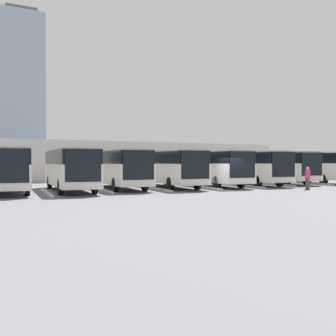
# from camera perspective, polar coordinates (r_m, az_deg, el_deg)

# --- Properties ---
(ground_plane) EXTENTS (600.00, 600.00, 0.00)m
(ground_plane) POSITION_cam_1_polar(r_m,az_deg,el_deg) (32.81, 7.90, -3.02)
(ground_plane) COLOR #5B5B60
(bus_0) EXTENTS (4.13, 11.19, 3.15)m
(bus_0) POSITION_cam_1_polar(r_m,az_deg,el_deg) (46.81, 18.62, 0.29)
(bus_0) COLOR silver
(bus_0) RESTS_ON ground_plane
(curb_divider_0) EXTENTS (1.28, 7.20, 0.15)m
(curb_divider_0) POSITION_cam_1_polar(r_m,az_deg,el_deg) (44.19, 18.34, -1.94)
(curb_divider_0) COLOR #B2B2AD
(curb_divider_0) RESTS_ON ground_plane
(bus_1) EXTENTS (4.13, 11.19, 3.15)m
(bus_1) POSITION_cam_1_polar(r_m,az_deg,el_deg) (44.14, 14.32, 0.27)
(bus_1) COLOR silver
(bus_1) RESTS_ON ground_plane
(curb_divider_1) EXTENTS (1.28, 7.20, 0.15)m
(curb_divider_1) POSITION_cam_1_polar(r_m,az_deg,el_deg) (41.54, 13.75, -2.10)
(curb_divider_1) COLOR #B2B2AD
(curb_divider_1) RESTS_ON ground_plane
(bus_2) EXTENTS (4.13, 11.19, 3.15)m
(bus_2) POSITION_cam_1_polar(r_m,az_deg,el_deg) (40.66, 10.77, 0.23)
(bus_2) COLOR silver
(bus_2) RESTS_ON ground_plane
(curb_divider_2) EXTENTS (1.28, 7.20, 0.15)m
(curb_divider_2) POSITION_cam_1_polar(r_m,az_deg,el_deg) (38.10, 9.90, -2.36)
(curb_divider_2) COLOR #B2B2AD
(curb_divider_2) RESTS_ON ground_plane
(bus_3) EXTENTS (4.13, 11.19, 3.15)m
(bus_3) POSITION_cam_1_polar(r_m,az_deg,el_deg) (38.10, 5.75, 0.20)
(bus_3) COLOR silver
(bus_3) RESTS_ON ground_plane
(curb_divider_3) EXTENTS (1.28, 7.20, 0.15)m
(curb_divider_3) POSITION_cam_1_polar(r_m,az_deg,el_deg) (35.61, 4.46, -2.58)
(curb_divider_3) COLOR #B2B2AD
(curb_divider_3) RESTS_ON ground_plane
(bus_4) EXTENTS (4.13, 11.19, 3.15)m
(bus_4) POSITION_cam_1_polar(r_m,az_deg,el_deg) (35.93, 0.01, 0.16)
(bus_4) COLOR silver
(bus_4) RESTS_ON ground_plane
(curb_divider_4) EXTENTS (1.28, 7.20, 0.15)m
(curb_divider_4) POSITION_cam_1_polar(r_m,az_deg,el_deg) (33.55, -1.78, -2.80)
(curb_divider_4) COLOR #B2B2AD
(curb_divider_4) RESTS_ON ground_plane
(bus_5) EXTENTS (4.13, 11.19, 3.15)m
(bus_5) POSITION_cam_1_polar(r_m,az_deg,el_deg) (34.65, -6.74, 0.12)
(bus_5) COLOR silver
(bus_5) RESTS_ON ground_plane
(curb_divider_5) EXTENTS (1.28, 7.20, 0.15)m
(curb_divider_5) POSITION_cam_1_polar(r_m,az_deg,el_deg) (32.42, -9.09, -2.94)
(curb_divider_5) COLOR #B2B2AD
(curb_divider_5) RESTS_ON ground_plane
(bus_6) EXTENTS (4.13, 11.19, 3.15)m
(bus_6) POSITION_cam_1_polar(r_m,az_deg,el_deg) (32.36, -13.12, 0.04)
(bus_6) COLOR silver
(bus_6) RESTS_ON ground_plane
(curb_divider_6) EXTENTS (1.28, 7.20, 0.15)m
(curb_divider_6) POSITION_cam_1_polar(r_m,az_deg,el_deg) (30.31, -16.11, -3.23)
(curb_divider_6) COLOR #B2B2AD
(curb_divider_6) RESTS_ON ground_plane
(bus_7) EXTENTS (4.13, 11.19, 3.15)m
(bus_7) POSITION_cam_1_polar(r_m,az_deg,el_deg) (32.23, -20.88, 0.00)
(bus_7) COLOR silver
(bus_7) RESTS_ON ground_plane
(pedestrian) EXTENTS (0.46, 0.46, 1.81)m
(pedestrian) POSITION_cam_1_polar(r_m,az_deg,el_deg) (35.06, 18.39, -1.21)
(pedestrian) COLOR brown
(pedestrian) RESTS_ON ground_plane
(station_building) EXTENTS (44.65, 11.25, 4.56)m
(station_building) POSITION_cam_1_polar(r_m,az_deg,el_deg) (52.83, -7.59, 1.00)
(station_building) COLOR beige
(station_building) RESTS_ON ground_plane
(office_tower) EXTENTS (20.84, 20.84, 76.59)m
(office_tower) POSITION_cam_1_polar(r_m,az_deg,el_deg) (223.41, -19.48, 10.02)
(office_tower) COLOR #93A8B7
(office_tower) RESTS_ON ground_plane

